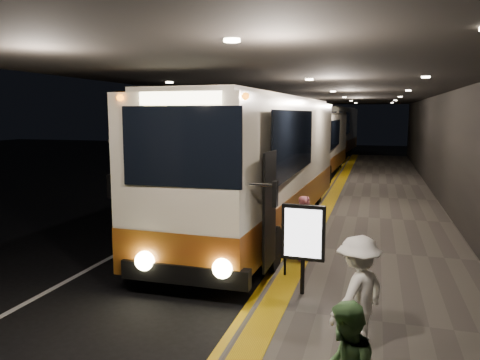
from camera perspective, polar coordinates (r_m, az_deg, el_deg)
The scene contains 16 objects.
ground at distance 12.38m, azimuth -6.04°, elevation -8.88°, with size 90.00×90.00×0.00m, color black.
lane_line_white at distance 17.53m, azimuth -5.30°, elevation -3.80°, with size 0.12×50.00×0.01m, color silver.
kerb_stripe_yellow at distance 16.49m, azimuth 8.28°, elevation -4.61°, with size 0.18×50.00×0.01m, color gold.
sidewalk at distance 16.33m, azimuth 16.68°, elevation -4.74°, with size 4.50×50.00×0.15m, color #514C44.
tactile_strip at distance 16.40m, azimuth 10.03°, elevation -4.18°, with size 0.50×50.00×0.01m, color gold.
terminal_wall at distance 16.15m, azimuth 25.14°, elevation 5.18°, with size 0.10×50.00×6.00m, color black.
support_columns at distance 16.18m, azimuth -5.71°, elevation 3.06°, with size 0.80×24.80×4.40m.
canopy at distance 16.10m, azimuth 9.16°, elevation 11.53°, with size 9.00×50.00×0.40m, color black.
coach_main at distance 14.68m, azimuth 2.72°, elevation 1.50°, with size 3.06×12.92×4.00m.
coach_second at distance 28.33m, azimuth 9.36°, elevation 4.11°, with size 2.69×11.34×3.54m.
coach_third at distance 41.20m, azimuth 11.29°, elevation 5.61°, with size 3.47×13.05×4.06m.
passenger_boarding at distance 11.16m, azimuth 7.99°, elevation -5.89°, with size 0.56×0.37×1.55m, color #B0525D.
passenger_waiting_white at distance 7.16m, azimuth 14.16°, elevation -13.35°, with size 1.12×0.52×1.73m, color white.
bag_polka at distance 8.11m, azimuth 12.66°, elevation -16.01°, with size 0.28×0.12×0.33m, color black.
info_sign at distance 9.00m, azimuth 7.71°, elevation -6.59°, with size 0.83×0.15×1.75m.
stanchion_post at distance 10.14m, azimuth 5.52°, elevation -8.52°, with size 0.05×0.05×1.12m, color black.
Camera 1 is at (4.53, -10.94, 3.60)m, focal length 35.00 mm.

